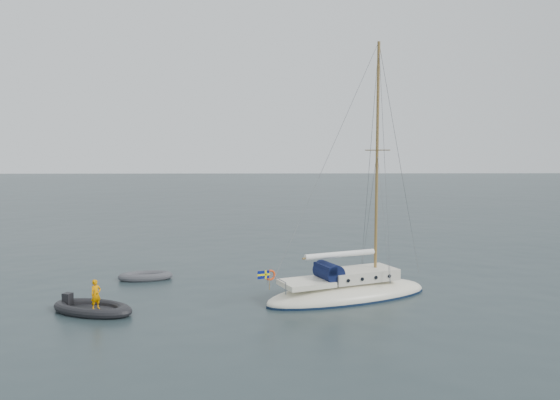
{
  "coord_description": "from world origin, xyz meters",
  "views": [
    {
      "loc": [
        -3.12,
        -27.64,
        7.26
      ],
      "look_at": [
        -2.56,
        0.0,
        4.77
      ],
      "focal_mm": 35.0,
      "sensor_mm": 36.0,
      "label": 1
    }
  ],
  "objects": [
    {
      "name": "rib",
      "position": [
        -11.09,
        -3.52,
        0.25
      ],
      "size": [
        4.05,
        1.84,
        1.56
      ],
      "rotation": [
        0.0,
        0.0,
        -0.37
      ],
      "color": "black",
      "rests_on": "ground"
    },
    {
      "name": "ground",
      "position": [
        0.0,
        0.0,
        0.0
      ],
      "size": [
        300.0,
        300.0,
        0.0
      ],
      "primitive_type": "plane",
      "color": "black",
      "rests_on": "ground"
    },
    {
      "name": "sailboat",
      "position": [
        0.8,
        -1.3,
        0.99
      ],
      "size": [
        9.24,
        2.77,
        13.15
      ],
      "rotation": [
        0.0,
        0.0,
        0.4
      ],
      "color": "#F1E8CE",
      "rests_on": "ground"
    },
    {
      "name": "dinghy",
      "position": [
        -10.13,
        2.85,
        0.19
      ],
      "size": [
        3.04,
        1.37,
        0.44
      ],
      "rotation": [
        0.0,
        0.0,
        0.19
      ],
      "color": "#4C4C51",
      "rests_on": "ground"
    }
  ]
}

